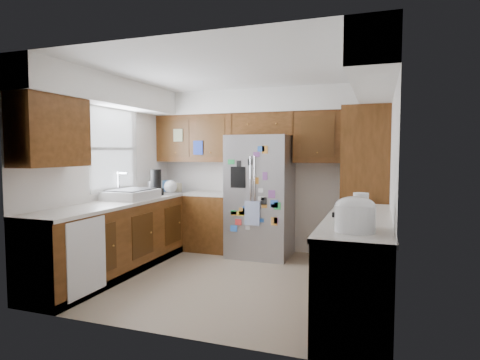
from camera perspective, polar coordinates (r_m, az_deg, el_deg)
name	(u,v)px	position (r m, az deg, el deg)	size (l,w,h in m)	color
floor	(232,279)	(5.06, -1.10, -13.92)	(3.60, 3.60, 0.00)	gray
room_shell	(234,131)	(5.20, -0.81, 6.92)	(3.64, 3.24, 2.52)	silver
left_counter_run	(138,236)	(5.58, -14.34, -7.79)	(1.36, 3.20, 0.92)	#40250C
right_counter_run	(358,268)	(4.20, 16.46, -11.87)	(0.63, 2.25, 0.92)	#40250C
pantry	(366,188)	(5.69, 17.42, -1.05)	(0.60, 0.90, 2.15)	#40250C
fridge	(260,196)	(5.99, 2.91, -2.30)	(0.90, 0.79, 1.80)	#A9AAAF
bridge_cabinet	(265,125)	(6.19, 3.54, 7.86)	(0.96, 0.34, 0.35)	#40250C
fridge_top_items	(262,104)	(6.20, 3.16, 10.70)	(0.92, 0.30, 0.30)	blue
sink_assembly	(131,194)	(5.63, -15.21, -1.95)	(0.52, 0.70, 0.37)	silver
left_counter_clutter	(162,185)	(6.22, -11.04, -0.75)	(0.37, 0.78, 0.38)	black
rice_cooker	(355,213)	(3.35, 16.04, -4.57)	(0.33, 0.32, 0.28)	white
paper_towel	(361,210)	(3.58, 16.78, -4.07)	(0.13, 0.13, 0.29)	white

